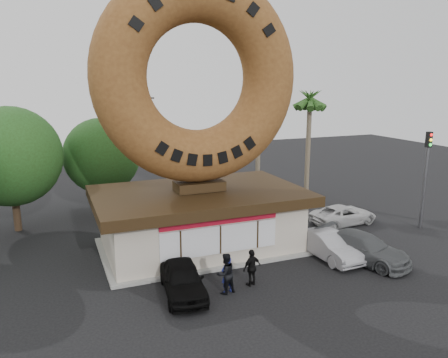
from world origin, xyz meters
TOP-DOWN VIEW (x-y plane):
  - ground at (0.00, 0.00)m, footprint 90.00×90.00m
  - donut_shop at (0.00, 5.98)m, footprint 11.20×7.20m
  - giant_donut at (0.00, 6.00)m, footprint 10.82×2.76m
  - tree_west at (-9.50, 13.00)m, footprint 6.00×6.00m
  - tree_mid at (-4.00, 15.00)m, footprint 5.20×5.20m
  - palm_near at (7.50, 14.00)m, footprint 2.60×2.60m
  - palm_far at (11.00, 12.50)m, footprint 2.60×2.60m
  - street_lamp at (-1.86, 16.00)m, footprint 2.11×0.20m
  - traffic_signal at (14.00, 3.99)m, footprint 0.30×0.38m
  - person_left at (-0.60, 0.59)m, footprint 0.68×0.53m
  - person_center at (-0.69, 0.57)m, footprint 1.03×0.89m
  - person_right at (0.69, 0.81)m, footprint 1.08×0.69m
  - car_black at (-2.43, 1.20)m, footprint 2.17×4.34m
  - car_silver at (5.77, 2.15)m, footprint 1.65×4.21m
  - car_grey at (7.17, 1.15)m, footprint 3.59×5.32m
  - car_white at (9.96, 6.44)m, footprint 4.63×2.44m

SIDE VIEW (x-z plane):
  - ground at x=0.00m, z-range 0.00..0.00m
  - car_white at x=9.96m, z-range 0.00..1.24m
  - car_silver at x=5.77m, z-range 0.00..1.37m
  - car_black at x=-2.43m, z-range 0.00..1.42m
  - car_grey at x=7.17m, z-range 0.00..1.43m
  - person_left at x=-0.60m, z-range 0.00..1.66m
  - person_right at x=0.69m, z-range 0.00..1.71m
  - person_center at x=-0.69m, z-range 0.00..1.82m
  - donut_shop at x=0.00m, z-range -0.13..3.67m
  - traffic_signal at x=14.00m, z-range 0.83..6.90m
  - tree_mid at x=-4.00m, z-range 0.70..7.33m
  - street_lamp at x=-1.86m, z-range 0.48..8.48m
  - tree_west at x=-9.50m, z-range 0.82..8.47m
  - palm_far at x=11.00m, z-range 3.11..11.86m
  - palm_near at x=7.50m, z-range 3.54..13.29m
  - giant_donut at x=0.00m, z-range 3.80..14.62m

